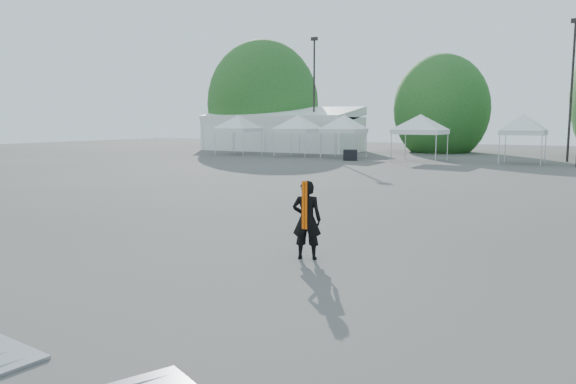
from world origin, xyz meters
The scene contains 13 objects.
ground centered at (0.00, 0.00, 0.00)m, with size 120.00×120.00×0.00m, color #474442.
marquee centered at (-22.00, 35.00, 1.97)m, with size 15.00×6.25×4.23m.
light_pole_west centered at (-18.00, 34.00, 5.77)m, with size 0.60×0.25×10.30m.
light_pole_east centered at (3.00, 32.00, 5.52)m, with size 0.60×0.25×9.80m.
tree_far_w centered at (-26.00, 38.00, 4.54)m, with size 4.80×4.80×7.30m.
tree_mid_w centered at (-8.00, 40.00, 3.93)m, with size 4.16×4.16×6.33m.
tent_a centered at (-22.17, 27.96, 3.06)m, with size 4.36×4.36×3.88m.
tent_b centered at (-16.59, 28.38, 3.06)m, with size 4.32×4.32×3.88m.
tent_c centered at (-12.54, 28.47, 3.06)m, with size 4.11×4.11×3.88m.
tent_d centered at (-6.20, 27.45, 3.06)m, with size 4.72×4.72×3.88m.
tent_e centered at (0.46, 28.61, 3.06)m, with size 3.93×3.93×3.88m.
man centered at (0.06, -1.71, 0.83)m, with size 0.70×0.58×1.66m.
crate_west centered at (-10.82, 25.77, 0.39)m, with size 1.01×0.78×0.78m, color black.
Camera 1 is at (5.41, -11.89, 2.88)m, focal length 35.00 mm.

